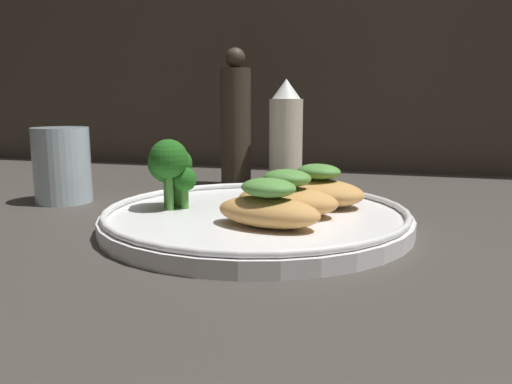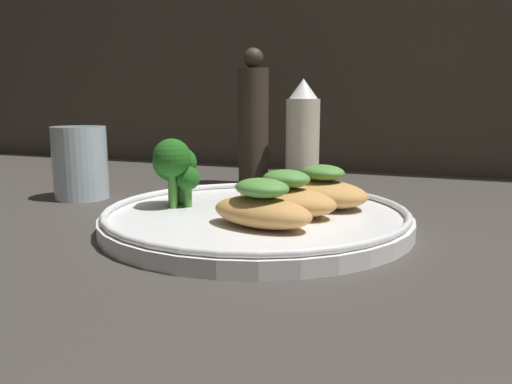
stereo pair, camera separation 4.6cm
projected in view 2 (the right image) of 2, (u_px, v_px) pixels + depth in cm
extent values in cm
cube|color=#3D3833|center=(256.00, 232.00, 47.21)|extent=(180.00, 180.00, 1.00)
cylinder|color=white|center=(256.00, 220.00, 47.00)|extent=(28.86, 28.86, 1.40)
torus|color=white|center=(256.00, 210.00, 46.82)|extent=(28.26, 28.26, 0.60)
ellipsoid|color=tan|center=(262.00, 212.00, 41.40)|extent=(9.97, 6.60, 2.54)
ellipsoid|color=#518E3D|center=(262.00, 188.00, 41.03)|extent=(5.44, 4.72, 1.57)
ellipsoid|color=tan|center=(284.00, 203.00, 45.11)|extent=(10.26, 6.57, 2.62)
ellipsoid|color=#518E3D|center=(285.00, 179.00, 44.73)|extent=(4.93, 4.17, 1.63)
ellipsoid|color=tan|center=(322.00, 194.00, 49.36)|extent=(10.95, 8.79, 2.67)
ellipsoid|color=#518E3D|center=(323.00, 173.00, 48.98)|extent=(5.41, 4.83, 1.53)
cylinder|color=#4C8E38|center=(187.00, 197.00, 49.16)|extent=(0.74, 0.74, 2.05)
sphere|color=#1E5B19|center=(187.00, 178.00, 48.82)|extent=(2.40, 2.40, 2.40)
cylinder|color=#4C8E38|center=(182.00, 189.00, 50.36)|extent=(1.00, 1.00, 3.24)
sphere|color=#1E5B19|center=(182.00, 162.00, 49.88)|extent=(3.03, 3.03, 3.03)
cylinder|color=#4C8E38|center=(171.00, 191.00, 49.47)|extent=(0.95, 0.95, 3.06)
sphere|color=#1E5B19|center=(170.00, 163.00, 48.96)|extent=(3.82, 3.82, 3.82)
cylinder|color=#4C8E38|center=(173.00, 190.00, 48.63)|extent=(0.73, 0.73, 3.68)
sphere|color=#1E5B19|center=(172.00, 158.00, 48.06)|extent=(3.71, 3.71, 3.71)
cylinder|color=beige|center=(302.00, 144.00, 67.42)|extent=(4.55, 4.55, 12.04)
cone|color=white|center=(303.00, 89.00, 66.10)|extent=(3.87, 3.87, 2.65)
cylinder|color=#382D23|center=(253.00, 128.00, 69.66)|extent=(4.21, 4.21, 16.17)
sphere|color=#382D23|center=(253.00, 58.00, 67.96)|extent=(2.73, 2.73, 2.73)
cylinder|color=silver|center=(80.00, 163.00, 60.42)|extent=(6.47, 6.47, 8.76)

